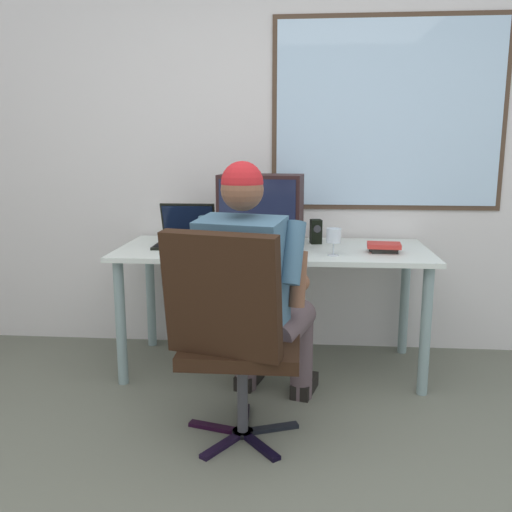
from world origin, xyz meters
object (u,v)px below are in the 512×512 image
Objects in this scene: wine_glass at (334,237)px; book_stack at (384,247)px; office_chair at (232,327)px; crt_monitor at (261,205)px; desk at (273,262)px; desk_speaker at (316,231)px; person_seated at (253,290)px; laptop at (186,234)px.

wine_glass reaches higher than book_stack.
office_chair is 1.03m from crt_monitor.
desk is 0.65m from book_stack.
desk_speaker is at bearing 71.11° from office_chair.
person_seated is 0.91m from book_stack.
desk is at bearing 82.39° from office_chair.
desk is at bearing 171.53° from book_stack.
office_chair is 6.81× the size of desk_speaker.
person_seated reaches higher than desk_speaker.
person_seated is 2.56× the size of crt_monitor.
crt_monitor is at bearing 90.96° from person_seated.
crt_monitor reaches higher than laptop.
wine_glass is at bearing 57.32° from office_chair.
book_stack is at bearing 22.16° from wine_glass.
crt_monitor is (-0.01, 0.67, 0.34)m from person_seated.
person_seated reaches higher than wine_glass.
person_seated is at bearing -110.51° from desk_speaker.
person_seated is 0.64m from wine_glass.
wine_glass is (0.47, 0.73, 0.28)m from office_chair.
office_chair is 1.20m from desk_speaker.
laptop is at bearing -172.10° from desk_speaker.
person_seated is (-0.06, -0.67, 0.01)m from desk.
desk_speaker reaches higher than book_stack.
crt_monitor is (-0.07, -0.00, 0.34)m from desk.
book_stack is (0.29, 0.12, -0.07)m from wine_glass.
crt_monitor reaches higher than wine_glass.
desk is 0.68m from person_seated.
person_seated is 6.53× the size of book_stack.
desk is at bearing 1.77° from crt_monitor.
person_seated reaches higher than office_chair.
desk is 9.30× the size of book_stack.
desk_speaker is 0.46m from book_stack.
desk_speaker is at bearing 27.84° from crt_monitor.
laptop is at bearing 173.49° from desk.
desk is at bearing -146.15° from desk_speaker.
office_chair is at bearing -97.61° from desk.
laptop is 0.92m from wine_glass.
desk is 0.56m from laptop.
book_stack is at bearing -7.57° from laptop.
desk_speaker is (0.32, 0.84, 0.16)m from person_seated.
crt_monitor is 1.43× the size of laptop.
person_seated reaches higher than desk.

